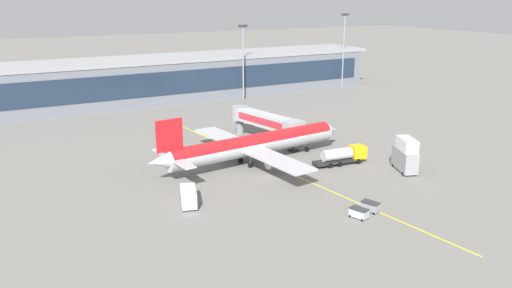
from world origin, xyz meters
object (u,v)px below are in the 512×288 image
object	(u,v)px
lavatory_truck	(189,196)
baggage_cart_1	(370,206)
fuel_tanker	(343,155)
catering_lift	(405,155)
baggage_cart_0	(359,213)
main_airliner	(254,145)

from	to	relation	value
lavatory_truck	baggage_cart_1	bearing A→B (deg)	-34.01
fuel_tanker	catering_lift	world-z (taller)	catering_lift
catering_lift	baggage_cart_0	bearing A→B (deg)	-150.29
main_airliner	baggage_cart_0	world-z (taller)	main_airliner
baggage_cart_1	baggage_cart_0	bearing A→B (deg)	-161.77
fuel_tanker	baggage_cart_1	xyz separation A→B (m)	(-10.45, -19.64, -0.96)
lavatory_truck	baggage_cart_1	distance (m)	27.62
lavatory_truck	catering_lift	bearing A→B (deg)	-6.43
main_airliner	baggage_cart_0	bearing A→B (deg)	-87.28
lavatory_truck	baggage_cart_1	size ratio (longest dim) A/B	2.08
catering_lift	baggage_cart_0	size ratio (longest dim) A/B	2.41
catering_lift	baggage_cart_1	world-z (taller)	catering_lift
main_airliner	lavatory_truck	bearing A→B (deg)	-145.45
baggage_cart_0	baggage_cart_1	size ratio (longest dim) A/B	1.00
lavatory_truck	catering_lift	size ratio (longest dim) A/B	0.86
main_airliner	catering_lift	distance (m)	28.14
catering_lift	baggage_cart_1	bearing A→B (deg)	-148.54
main_airliner	catering_lift	size ratio (longest dim) A/B	5.97
baggage_cart_0	main_airliner	bearing A→B (deg)	92.72
fuel_tanker	catering_lift	xyz separation A→B (m)	(7.30, -8.77, 1.32)
lavatory_truck	baggage_cart_1	world-z (taller)	lavatory_truck
fuel_tanker	lavatory_truck	size ratio (longest dim) A/B	1.76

